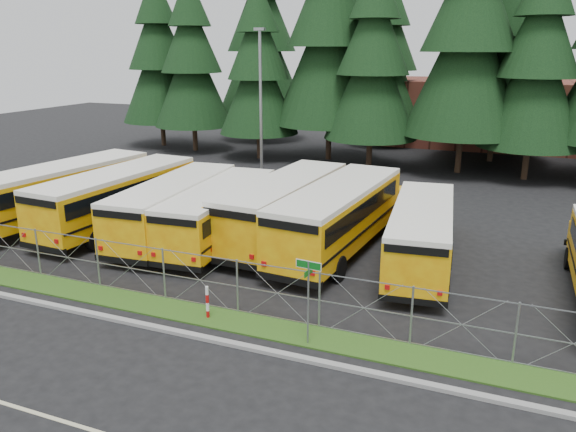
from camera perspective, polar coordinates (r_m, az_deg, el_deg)
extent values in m
plane|color=black|center=(20.51, -1.28, -9.09)|extent=(120.00, 120.00, 0.00)
cube|color=gray|center=(18.00, -5.27, -12.88)|extent=(50.00, 0.25, 0.12)
cube|color=#224A15|center=(19.12, -3.33, -11.06)|extent=(50.00, 1.40, 0.06)
cube|color=brown|center=(57.27, 20.80, 9.74)|extent=(22.00, 10.00, 6.00)
cylinder|color=gray|center=(17.42, 2.06, -8.91)|extent=(0.06, 0.06, 2.80)
cube|color=#0D6018|center=(16.90, 2.11, -4.99)|extent=(0.80, 0.11, 0.22)
cube|color=white|center=(16.90, 2.11, -4.99)|extent=(0.84, 0.10, 0.26)
cube|color=#0D6018|center=(16.99, 2.10, -5.75)|extent=(0.08, 0.55, 0.18)
cylinder|color=#B20C0C|center=(19.53, -8.19, -8.71)|extent=(0.11, 0.11, 1.20)
cylinder|color=gray|center=(37.64, -2.77, 10.73)|extent=(0.20, 0.20, 10.00)
cube|color=gray|center=(37.45, -2.89, 18.44)|extent=(0.70, 0.35, 0.18)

